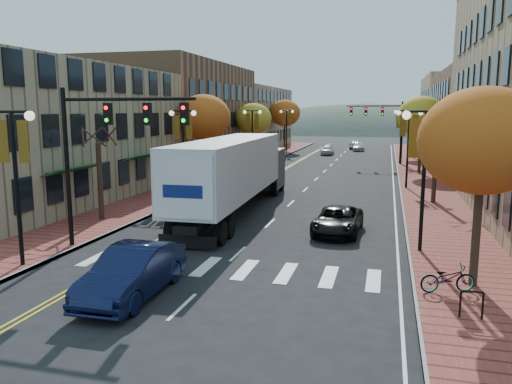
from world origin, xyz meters
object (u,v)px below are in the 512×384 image
Objects in this scene: semi_truck at (236,169)px; navy_sedan at (133,272)px; bicycle at (447,278)px; black_suv at (338,220)px.

navy_sedan is at bearing -89.18° from semi_truck.
bicycle is at bearing 14.17° from navy_sedan.
semi_truck reaches higher than black_suv.
bicycle is at bearing -48.51° from semi_truck.
navy_sedan reaches higher than black_suv.
black_suv is at bearing 60.73° from navy_sedan.
navy_sedan is at bearing 86.36° from bicycle.
black_suv is (6.33, -3.54, -1.95)m from semi_truck.
semi_truck is 13.97m from navy_sedan.
navy_sedan is 2.77× the size of bicycle.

